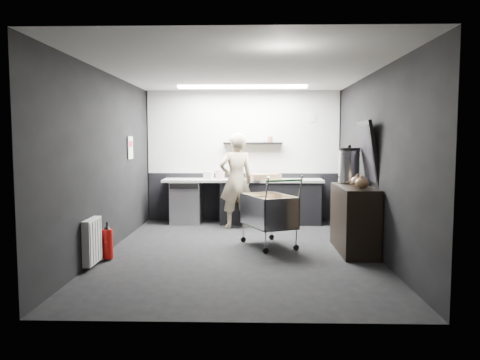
{
  "coord_description": "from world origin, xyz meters",
  "views": [
    {
      "loc": [
        0.18,
        -6.96,
        1.7
      ],
      "look_at": [
        -0.01,
        0.4,
        1.06
      ],
      "focal_mm": 35.0,
      "sensor_mm": 36.0,
      "label": 1
    }
  ],
  "objects": [
    {
      "name": "poster_red_band",
      "position": [
        -1.98,
        1.3,
        1.62
      ],
      "size": [
        0.02,
        0.22,
        0.1
      ],
      "primitive_type": "cube",
      "color": "red",
      "rests_on": "poster"
    },
    {
      "name": "fire_extinguisher",
      "position": [
        -1.85,
        -0.54,
        0.25
      ],
      "size": [
        0.16,
        0.16,
        0.51
      ],
      "color": "#AB0E0B",
      "rests_on": "floor"
    },
    {
      "name": "white_container",
      "position": [
        -0.69,
        2.37,
        0.98
      ],
      "size": [
        0.21,
        0.19,
        0.15
      ],
      "primitive_type": "cube",
      "rotation": [
        0.0,
        0.0,
        -0.42
      ],
      "color": "silver",
      "rests_on": "prep_counter"
    },
    {
      "name": "floating_shelf",
      "position": [
        0.2,
        2.62,
        1.62
      ],
      "size": [
        1.2,
        0.22,
        0.04
      ],
      "primitive_type": "cube",
      "color": "black",
      "rests_on": "wall_back"
    },
    {
      "name": "ceiling_strip",
      "position": [
        0.0,
        1.85,
        2.67
      ],
      "size": [
        2.4,
        0.2,
        0.04
      ],
      "primitive_type": "cube",
      "color": "white",
      "rests_on": "ceiling"
    },
    {
      "name": "sideboard",
      "position": [
        1.74,
        0.11,
        0.62
      ],
      "size": [
        0.57,
        1.32,
        1.98
      ],
      "color": "black",
      "rests_on": "floor"
    },
    {
      "name": "wall_right",
      "position": [
        2.0,
        0.0,
        1.35
      ],
      "size": [
        0.0,
        5.5,
        5.5
      ],
      "primitive_type": "plane",
      "rotation": [
        1.57,
        0.0,
        -1.57
      ],
      "color": "black",
      "rests_on": "floor"
    },
    {
      "name": "radiator",
      "position": [
        -1.94,
        -0.9,
        0.35
      ],
      "size": [
        0.1,
        0.5,
        0.6
      ],
      "primitive_type": "cube",
      "color": "silver",
      "rests_on": "wall_left"
    },
    {
      "name": "kitchen_wall_panel",
      "position": [
        0.0,
        2.73,
        1.85
      ],
      "size": [
        3.95,
        0.02,
        1.7
      ],
      "primitive_type": "cube",
      "color": "silver",
      "rests_on": "wall_back"
    },
    {
      "name": "wall_front",
      "position": [
        0.0,
        -2.75,
        1.35
      ],
      "size": [
        5.5,
        0.0,
        5.5
      ],
      "primitive_type": "plane",
      "rotation": [
        -1.57,
        0.0,
        0.0
      ],
      "color": "black",
      "rests_on": "floor"
    },
    {
      "name": "shopping_cart",
      "position": [
        0.45,
        0.39,
        0.53
      ],
      "size": [
        0.98,
        1.24,
        1.11
      ],
      "color": "silver",
      "rests_on": "floor"
    },
    {
      "name": "wall_clock",
      "position": [
        1.4,
        2.72,
        2.15
      ],
      "size": [
        0.2,
        0.03,
        0.2
      ],
      "primitive_type": "cylinder",
      "rotation": [
        1.57,
        0.0,
        0.0
      ],
      "color": "silver",
      "rests_on": "wall_back"
    },
    {
      "name": "dado_panel",
      "position": [
        0.0,
        2.73,
        0.5
      ],
      "size": [
        3.95,
        0.02,
        1.0
      ],
      "primitive_type": "cube",
      "color": "black",
      "rests_on": "wall_back"
    },
    {
      "name": "wall_left",
      "position": [
        -2.0,
        0.0,
        1.35
      ],
      "size": [
        0.0,
        5.5,
        5.5
      ],
      "primitive_type": "plane",
      "rotation": [
        1.57,
        0.0,
        1.57
      ],
      "color": "black",
      "rests_on": "floor"
    },
    {
      "name": "person",
      "position": [
        -0.12,
        1.97,
        0.91
      ],
      "size": [
        0.77,
        0.63,
        1.82
      ],
      "primitive_type": "imported",
      "rotation": [
        0.0,
        0.0,
        3.48
      ],
      "color": "beige",
      "rests_on": "floor"
    },
    {
      "name": "floor",
      "position": [
        0.0,
        0.0,
        0.0
      ],
      "size": [
        5.5,
        5.5,
        0.0
      ],
      "primitive_type": "plane",
      "color": "black",
      "rests_on": "ground"
    },
    {
      "name": "prep_counter",
      "position": [
        0.14,
        2.42,
        0.46
      ],
      "size": [
        3.2,
        0.61,
        0.9
      ],
      "color": "black",
      "rests_on": "floor"
    },
    {
      "name": "poster",
      "position": [
        -1.98,
        1.3,
        1.55
      ],
      "size": [
        0.02,
        0.3,
        0.4
      ],
      "primitive_type": "cube",
      "color": "white",
      "rests_on": "wall_left"
    },
    {
      "name": "ceiling",
      "position": [
        0.0,
        0.0,
        2.7
      ],
      "size": [
        5.5,
        5.5,
        0.0
      ],
      "primitive_type": "plane",
      "rotation": [
        3.14,
        0.0,
        0.0
      ],
      "color": "silver",
      "rests_on": "wall_back"
    },
    {
      "name": "pink_tub",
      "position": [
        -0.46,
        2.42,
        0.99
      ],
      "size": [
        0.18,
        0.18,
        0.18
      ],
      "primitive_type": "cylinder",
      "color": "beige",
      "rests_on": "prep_counter"
    },
    {
      "name": "wall_back",
      "position": [
        0.0,
        2.75,
        1.35
      ],
      "size": [
        5.5,
        0.0,
        5.5
      ],
      "primitive_type": "plane",
      "rotation": [
        1.57,
        0.0,
        0.0
      ],
      "color": "black",
      "rests_on": "floor"
    },
    {
      "name": "cardboard_box",
      "position": [
        0.43,
        2.37,
        0.96
      ],
      "size": [
        0.69,
        0.61,
        0.11
      ],
      "primitive_type": "cube",
      "rotation": [
        0.0,
        0.0,
        0.34
      ],
      "color": "#9C7A53",
      "rests_on": "prep_counter"
    }
  ]
}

